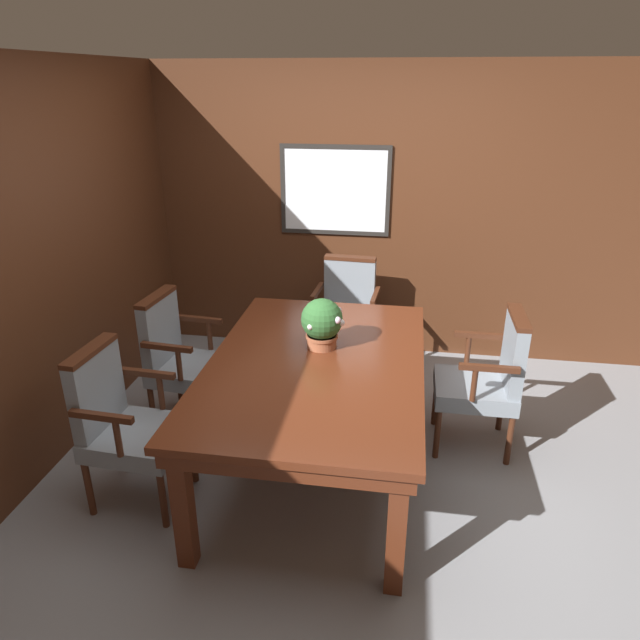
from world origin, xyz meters
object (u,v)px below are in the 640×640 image
dining_table (316,375)px  potted_plant (322,323)px  chair_right_far (488,376)px  chair_left_far (181,356)px  chair_left_near (123,421)px  chair_head_far (346,312)px

dining_table → potted_plant: size_ratio=6.16×
dining_table → chair_right_far: bearing=22.7°
chair_left_far → chair_left_near: bearing=-175.6°
chair_head_far → chair_left_far: same height
dining_table → chair_right_far: 1.16m
chair_head_far → chair_left_near: 2.09m
chair_left_near → chair_left_far: (0.01, 0.83, 0.00)m
chair_left_near → chair_right_far: bearing=-64.3°
chair_left_far → potted_plant: potted_plant is taller
dining_table → potted_plant: potted_plant is taller
chair_right_far → chair_left_far: bearing=-89.3°
dining_table → chair_left_far: size_ratio=2.01×
chair_head_far → potted_plant: 1.26m
chair_head_far → potted_plant: size_ratio=3.07×
dining_table → potted_plant: bearing=88.5°
chair_head_far → potted_plant: potted_plant is taller
chair_head_far → chair_left_near: (-1.06, -1.81, 0.00)m
dining_table → chair_head_far: chair_head_far is taller
chair_head_far → chair_left_near: size_ratio=1.00×
chair_left_far → dining_table: bearing=-106.9°
dining_table → chair_left_near: (-1.04, -0.42, -0.16)m
chair_right_far → chair_head_far: bearing=-132.5°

